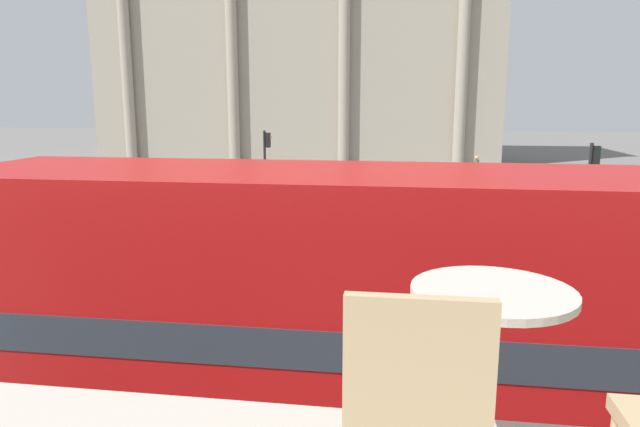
% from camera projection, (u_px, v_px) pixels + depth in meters
% --- Properties ---
extents(double_decker_bus, '(10.74, 2.64, 4.21)m').
position_uv_depth(double_decker_bus, '(391.00, 321.00, 7.06)').
color(double_decker_bus, black).
rests_on(double_decker_bus, ground_plane).
extents(cafe_dining_table, '(0.60, 0.60, 0.73)m').
position_uv_depth(cafe_dining_table, '(490.00, 338.00, 2.13)').
color(cafe_dining_table, '#2D2D30').
rests_on(cafe_dining_table, cafe_floor_slab).
extents(cafe_chair_0, '(0.40, 0.40, 0.91)m').
position_uv_depth(cafe_chair_0, '(415.00, 413.00, 1.66)').
color(cafe_chair_0, tan).
rests_on(cafe_chair_0, cafe_floor_slab).
extents(plaza_building_left, '(34.07, 12.69, 24.28)m').
position_uv_depth(plaza_building_left, '(301.00, 18.00, 49.74)').
color(plaza_building_left, '#A39984').
rests_on(plaza_building_left, ground_plane).
extents(traffic_light_mid, '(0.42, 0.24, 3.62)m').
position_uv_depth(traffic_light_mid, '(591.00, 179.00, 19.86)').
color(traffic_light_mid, black).
rests_on(traffic_light_mid, ground_plane).
extents(traffic_light_far, '(0.42, 0.24, 3.67)m').
position_uv_depth(traffic_light_far, '(266.00, 157.00, 27.23)').
color(traffic_light_far, black).
rests_on(traffic_light_far, ground_plane).
extents(car_maroon, '(4.20, 1.93, 1.35)m').
position_uv_depth(car_maroon, '(525.00, 215.00, 22.13)').
color(car_maroon, black).
rests_on(car_maroon, ground_plane).
extents(pedestrian_white, '(0.32, 0.32, 1.72)m').
position_uv_depth(pedestrian_white, '(442.00, 174.00, 32.10)').
color(pedestrian_white, '#282B33').
rests_on(pedestrian_white, ground_plane).
extents(pedestrian_red, '(0.32, 0.32, 1.80)m').
position_uv_depth(pedestrian_red, '(579.00, 247.00, 15.81)').
color(pedestrian_red, '#282B33').
rests_on(pedestrian_red, ground_plane).
extents(pedestrian_yellow, '(0.32, 0.32, 1.60)m').
position_uv_depth(pedestrian_yellow, '(380.00, 215.00, 20.93)').
color(pedestrian_yellow, '#282B33').
rests_on(pedestrian_yellow, ground_plane).
extents(pedestrian_olive, '(0.32, 0.32, 1.80)m').
position_uv_depth(pedestrian_olive, '(476.00, 168.00, 34.53)').
color(pedestrian_olive, '#282B33').
rests_on(pedestrian_olive, ground_plane).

